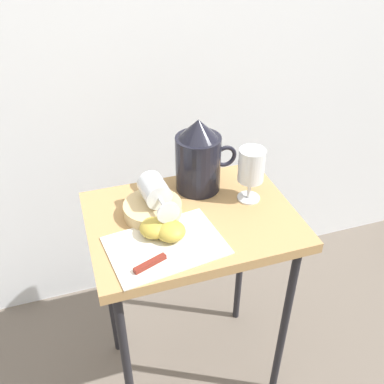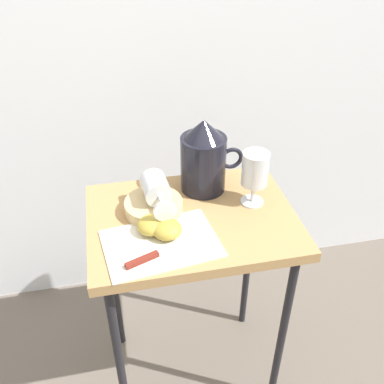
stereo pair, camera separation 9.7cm
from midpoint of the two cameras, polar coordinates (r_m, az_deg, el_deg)
ground_plane at (r=1.69m, az=-1.78°, el=-22.01°), size 6.00×6.00×0.00m
table at (r=1.21m, az=-2.31°, el=-6.20°), size 0.56×0.41×0.70m
linen_napkin at (r=1.08m, az=-6.06°, el=-7.08°), size 0.30×0.23×0.00m
basket_tray at (r=1.17m, az=-7.56°, el=-2.32°), size 0.16×0.16×0.03m
pitcher at (r=1.22m, az=-1.44°, el=3.97°), size 0.18×0.13×0.22m
wine_glass_upright at (r=1.17m, az=5.43°, el=3.06°), size 0.07×0.07×0.16m
wine_glass_tipped_near at (r=1.14m, az=-7.31°, el=0.04°), size 0.08×0.15×0.07m
apple_half_left at (r=1.10m, az=-7.52°, el=-4.76°), size 0.07×0.07×0.04m
apple_half_right at (r=1.08m, az=-5.37°, el=-5.21°), size 0.07×0.07×0.04m
knife at (r=1.04m, az=-6.33°, el=-8.46°), size 0.23×0.10×0.01m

